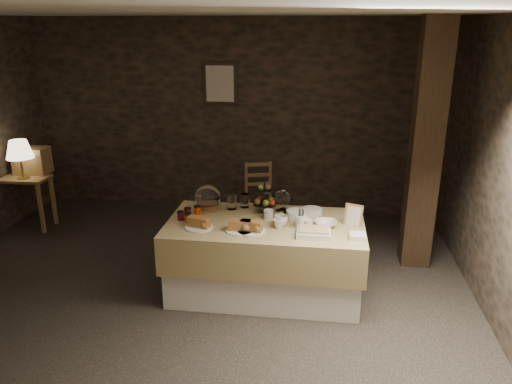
# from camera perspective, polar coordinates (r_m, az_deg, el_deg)

# --- Properties ---
(ground_plane) EXTENTS (5.50, 5.00, 0.01)m
(ground_plane) POSITION_cam_1_polar(r_m,az_deg,el_deg) (4.99, -7.69, -11.73)
(ground_plane) COLOR black
(ground_plane) RESTS_ON ground
(room_shell) EXTENTS (5.52, 5.02, 2.60)m
(room_shell) POSITION_cam_1_polar(r_m,az_deg,el_deg) (4.41, -8.58, 6.02)
(room_shell) COLOR black
(room_shell) RESTS_ON ground
(buffet_table) EXTENTS (1.85, 0.98, 0.73)m
(buffet_table) POSITION_cam_1_polar(r_m,az_deg,el_deg) (4.84, 1.04, -6.90)
(buffet_table) COLOR silver
(buffet_table) RESTS_ON ground_plane
(console_table) EXTENTS (0.63, 0.36, 0.68)m
(console_table) POSITION_cam_1_polar(r_m,az_deg,el_deg) (6.96, -25.01, 0.53)
(console_table) COLOR olive
(console_table) RESTS_ON ground_plane
(table_lamp) EXTENTS (0.32, 0.32, 0.49)m
(table_lamp) POSITION_cam_1_polar(r_m,az_deg,el_deg) (6.77, -25.45, 4.38)
(table_lamp) COLOR #AC8D3A
(table_lamp) RESTS_ON console_table
(wine_rack) EXTENTS (0.42, 0.26, 0.34)m
(wine_rack) POSITION_cam_1_polar(r_m,az_deg,el_deg) (7.00, -24.24, 3.31)
(wine_rack) COLOR olive
(wine_rack) RESTS_ON console_table
(chair) EXTENTS (0.45, 0.44, 0.62)m
(chair) POSITION_cam_1_polar(r_m,az_deg,el_deg) (6.55, 0.48, -0.51)
(chair) COLOR olive
(chair) RESTS_ON ground_plane
(timber_column) EXTENTS (0.30, 0.30, 2.60)m
(timber_column) POSITION_cam_1_polar(r_m,az_deg,el_deg) (5.44, 18.81, 4.84)
(timber_column) COLOR black
(timber_column) RESTS_ON ground_plane
(framed_picture) EXTENTS (0.45, 0.04, 0.55)m
(framed_picture) POSITION_cam_1_polar(r_m,az_deg,el_deg) (6.78, -4.12, 12.25)
(framed_picture) COLOR #31251A
(framed_picture) RESTS_ON room_shell
(plate_stack_a) EXTENTS (0.19, 0.19, 0.10)m
(plate_stack_a) POSITION_cam_1_polar(r_m,az_deg,el_deg) (4.76, 4.63, -2.70)
(plate_stack_a) COLOR silver
(plate_stack_a) RESTS_ON buffet_table
(plate_stack_b) EXTENTS (0.20, 0.20, 0.08)m
(plate_stack_b) POSITION_cam_1_polar(r_m,az_deg,el_deg) (4.86, 6.40, -2.39)
(plate_stack_b) COLOR silver
(plate_stack_b) RESTS_ON buffet_table
(cutlery_holder) EXTENTS (0.10, 0.10, 0.12)m
(cutlery_holder) POSITION_cam_1_polar(r_m,az_deg,el_deg) (4.59, 5.16, -3.38)
(cutlery_holder) COLOR silver
(cutlery_holder) RESTS_ON buffet_table
(cup_a) EXTENTS (0.17, 0.17, 0.10)m
(cup_a) POSITION_cam_1_polar(r_m,az_deg,el_deg) (4.62, 2.84, -3.29)
(cup_a) COLOR silver
(cup_a) RESTS_ON buffet_table
(cup_b) EXTENTS (0.12, 0.12, 0.09)m
(cup_b) POSITION_cam_1_polar(r_m,az_deg,el_deg) (4.57, 2.60, -3.66)
(cup_b) COLOR silver
(cup_b) RESTS_ON buffet_table
(mug_c) EXTENTS (0.09, 0.09, 0.09)m
(mug_c) POSITION_cam_1_polar(r_m,az_deg,el_deg) (4.77, 1.42, -2.59)
(mug_c) COLOR silver
(mug_c) RESTS_ON buffet_table
(mug_d) EXTENTS (0.08, 0.08, 0.09)m
(mug_d) POSITION_cam_1_polar(r_m,az_deg,el_deg) (4.58, 5.93, -3.67)
(mug_d) COLOR silver
(mug_d) RESTS_ON buffet_table
(bowl) EXTENTS (0.21, 0.21, 0.05)m
(bowl) POSITION_cam_1_polar(r_m,az_deg,el_deg) (4.66, 7.97, -3.60)
(bowl) COLOR silver
(bowl) RESTS_ON buffet_table
(cake_dome) EXTENTS (0.26, 0.26, 0.26)m
(cake_dome) POSITION_cam_1_polar(r_m,az_deg,el_deg) (5.04, -5.54, -0.81)
(cake_dome) COLOR olive
(cake_dome) RESTS_ON buffet_table
(fruit_stand) EXTENTS (0.23, 0.23, 0.32)m
(fruit_stand) POSITION_cam_1_polar(r_m,az_deg,el_deg) (4.91, 1.03, -0.97)
(fruit_stand) COLOR black
(fruit_stand) RESTS_ON buffet_table
(bread_platter_left) EXTENTS (0.26, 0.26, 0.11)m
(bread_platter_left) POSITION_cam_1_polar(r_m,az_deg,el_deg) (4.61, -6.56, -3.63)
(bread_platter_left) COLOR silver
(bread_platter_left) RESTS_ON buffet_table
(bread_platter_center) EXTENTS (0.26, 0.26, 0.11)m
(bread_platter_center) POSITION_cam_1_polar(r_m,az_deg,el_deg) (4.51, -1.87, -4.00)
(bread_platter_center) COLOR silver
(bread_platter_center) RESTS_ON buffet_table
(bread_platter_right) EXTENTS (0.26, 0.26, 0.11)m
(bread_platter_right) POSITION_cam_1_polar(r_m,az_deg,el_deg) (4.50, -0.54, -4.08)
(bread_platter_right) COLOR silver
(bread_platter_right) RESTS_ON buffet_table
(jam_jars) EXTENTS (0.18, 0.26, 0.07)m
(jam_jars) POSITION_cam_1_polar(r_m,az_deg,el_deg) (4.85, -7.72, -2.55)
(jam_jars) COLOR maroon
(jam_jars) RESTS_ON buffet_table
(tart_dish) EXTENTS (0.30, 0.22, 0.07)m
(tart_dish) POSITION_cam_1_polar(r_m,az_deg,el_deg) (4.44, 6.62, -4.61)
(tart_dish) COLOR silver
(tart_dish) RESTS_ON buffet_table
(square_dish) EXTENTS (0.14, 0.14, 0.04)m
(square_dish) POSITION_cam_1_polar(r_m,az_deg,el_deg) (4.45, 11.50, -4.96)
(square_dish) COLOR silver
(square_dish) RESTS_ON buffet_table
(menu_frame) EXTENTS (0.18, 0.13, 0.22)m
(menu_frame) POSITION_cam_1_polar(r_m,az_deg,el_deg) (4.71, 11.06, -2.70)
(menu_frame) COLOR olive
(menu_frame) RESTS_ON buffet_table
(storage_jar_a) EXTENTS (0.10, 0.10, 0.16)m
(storage_jar_a) POSITION_cam_1_polar(r_m,az_deg,el_deg) (5.03, -2.82, -1.08)
(storage_jar_a) COLOR white
(storage_jar_a) RESTS_ON buffet_table
(storage_jar_b) EXTENTS (0.09, 0.09, 0.14)m
(storage_jar_b) POSITION_cam_1_polar(r_m,az_deg,el_deg) (5.07, -1.30, -0.98)
(storage_jar_b) COLOR white
(storage_jar_b) RESTS_ON buffet_table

